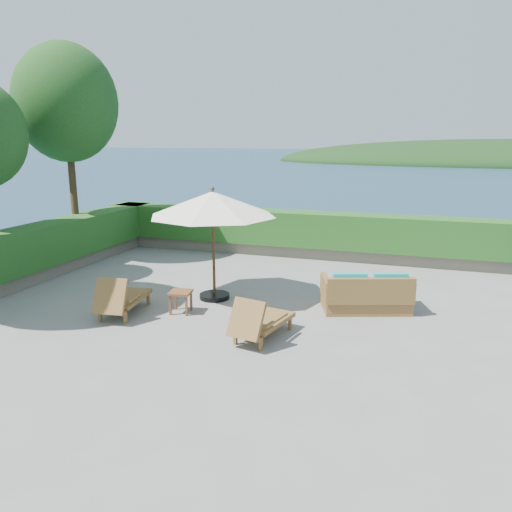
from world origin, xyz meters
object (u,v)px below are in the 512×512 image
(lounge_left, at_px, (122,298))
(lounge_right, at_px, (260,321))
(patio_umbrella, at_px, (213,205))
(side_table, at_px, (181,295))
(wicker_loveseat, at_px, (366,295))

(lounge_left, bearing_deg, lounge_right, -13.88)
(patio_umbrella, distance_m, side_table, 2.04)
(lounge_right, xyz_separation_m, wicker_loveseat, (1.62, 2.11, -0.01))
(lounge_left, distance_m, side_table, 1.17)
(patio_umbrella, distance_m, lounge_right, 3.06)
(patio_umbrella, height_order, wicker_loveseat, patio_umbrella)
(patio_umbrella, bearing_deg, lounge_left, -130.47)
(lounge_right, bearing_deg, lounge_left, -173.83)
(lounge_right, bearing_deg, side_table, 169.45)
(lounge_left, height_order, lounge_right, lounge_left)
(lounge_left, height_order, wicker_loveseat, lounge_left)
(patio_umbrella, height_order, lounge_left, patio_umbrella)
(lounge_left, xyz_separation_m, wicker_loveseat, (4.63, 1.80, -0.03))
(lounge_left, relative_size, lounge_right, 1.02)
(patio_umbrella, relative_size, side_table, 6.10)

